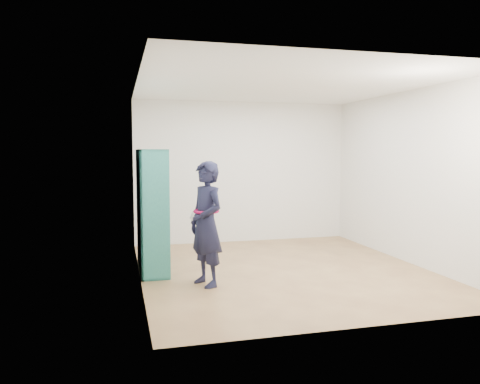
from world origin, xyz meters
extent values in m
plane|color=brown|center=(0.00, 0.00, 0.00)|extent=(4.50, 4.50, 0.00)
plane|color=white|center=(0.00, 0.00, 2.60)|extent=(4.50, 4.50, 0.00)
cube|color=silver|center=(-2.00, 0.00, 1.30)|extent=(0.02, 4.50, 2.60)
cube|color=silver|center=(2.00, 0.00, 1.30)|extent=(0.02, 4.50, 2.60)
cube|color=silver|center=(0.00, 2.25, 1.30)|extent=(4.00, 0.02, 2.60)
cube|color=silver|center=(0.00, -2.25, 1.30)|extent=(4.00, 0.02, 2.60)
cube|color=teal|center=(-1.80, -0.09, 0.86)|extent=(0.38, 0.03, 1.72)
cube|color=teal|center=(-1.80, 1.17, 0.86)|extent=(0.38, 0.03, 1.72)
cube|color=teal|center=(-1.80, 0.54, 0.01)|extent=(0.38, 1.29, 0.03)
cube|color=teal|center=(-1.80, 0.54, 1.70)|extent=(0.38, 1.29, 0.03)
cube|color=teal|center=(-1.98, 0.54, 0.86)|extent=(0.03, 1.29, 1.72)
cube|color=teal|center=(-1.80, 0.33, 0.86)|extent=(0.35, 0.03, 1.66)
cube|color=teal|center=(-1.80, 0.74, 0.86)|extent=(0.35, 0.03, 1.66)
cube|color=teal|center=(-1.80, 0.54, 0.44)|extent=(0.35, 1.23, 0.03)
cube|color=teal|center=(-1.80, 0.54, 0.86)|extent=(0.35, 1.23, 0.03)
cube|color=teal|center=(-1.80, 0.54, 1.27)|extent=(0.35, 1.23, 0.03)
cube|color=beige|center=(-1.78, 0.12, 0.09)|extent=(0.24, 0.15, 0.09)
cube|color=black|center=(-1.77, 0.06, 0.61)|extent=(0.19, 0.17, 0.32)
cube|color=maroon|center=(-1.77, 0.06, 1.02)|extent=(0.19, 0.17, 0.29)
cube|color=silver|center=(-1.78, 0.12, 1.33)|extent=(0.24, 0.15, 0.09)
cube|color=navy|center=(-1.77, 0.47, 0.18)|extent=(0.19, 0.17, 0.27)
cube|color=brown|center=(-1.77, 0.47, 0.59)|extent=(0.19, 0.17, 0.27)
cube|color=#BFB28C|center=(-1.78, 0.53, 0.92)|extent=(0.24, 0.15, 0.09)
cube|color=#26594C|center=(-1.77, 0.47, 1.41)|extent=(0.19, 0.17, 0.24)
cube|color=beige|center=(-1.77, 0.89, 0.18)|extent=(0.19, 0.17, 0.27)
cube|color=black|center=(-1.78, 0.94, 0.50)|extent=(0.24, 0.15, 0.09)
cube|color=maroon|center=(-1.77, 0.89, 0.99)|extent=(0.19, 0.17, 0.24)
cube|color=silver|center=(-1.77, 0.89, 1.40)|extent=(0.19, 0.17, 0.22)
imported|color=black|center=(-1.20, -0.46, 0.78)|extent=(0.57, 0.67, 1.57)
torus|color=#A40C49|center=(-1.20, -0.46, 0.94)|extent=(0.42, 0.42, 0.04)
cube|color=silver|center=(-1.37, -0.44, 0.89)|extent=(0.07, 0.09, 0.13)
cube|color=black|center=(-1.37, -0.44, 0.89)|extent=(0.07, 0.09, 0.12)
camera|label=1|loc=(-2.26, -6.18, 1.69)|focal=35.00mm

